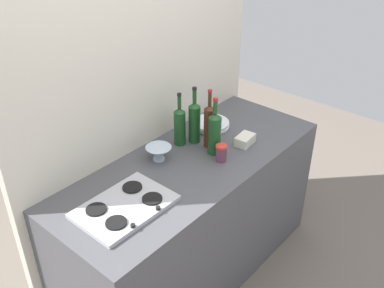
% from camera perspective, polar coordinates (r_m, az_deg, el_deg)
% --- Properties ---
extents(ground_plane, '(6.00, 6.00, 0.00)m').
position_cam_1_polar(ground_plane, '(3.18, 0.00, -15.90)').
color(ground_plane, '#6B6056').
rests_on(ground_plane, ground).
extents(counter_block, '(1.80, 0.70, 0.90)m').
position_cam_1_polar(counter_block, '(2.86, 0.00, -9.78)').
color(counter_block, '#4C4C51').
rests_on(counter_block, ground).
extents(backsplash_panel, '(1.90, 0.06, 2.51)m').
position_cam_1_polar(backsplash_panel, '(2.65, -6.28, 7.14)').
color(backsplash_panel, beige).
rests_on(backsplash_panel, ground).
extents(stovetop_hob, '(0.48, 0.33, 0.04)m').
position_cam_1_polar(stovetop_hob, '(2.26, -8.70, -8.03)').
color(stovetop_hob, '#B2B2B7').
rests_on(stovetop_hob, counter_block).
extents(plate_stack, '(0.25, 0.25, 0.04)m').
position_cam_1_polar(plate_stack, '(2.94, 2.49, 2.57)').
color(plate_stack, white).
rests_on(plate_stack, counter_block).
extents(wine_bottle_leftmost, '(0.07, 0.07, 0.37)m').
position_cam_1_polar(wine_bottle_leftmost, '(2.72, 0.32, 2.97)').
color(wine_bottle_leftmost, '#19471E').
rests_on(wine_bottle_leftmost, counter_block).
extents(wine_bottle_mid_left, '(0.07, 0.07, 0.35)m').
position_cam_1_polar(wine_bottle_mid_left, '(2.70, -1.61, 2.44)').
color(wine_bottle_mid_left, '#19471E').
rests_on(wine_bottle_mid_left, counter_block).
extents(wine_bottle_mid_right, '(0.07, 0.07, 0.38)m').
position_cam_1_polar(wine_bottle_mid_right, '(2.67, 2.25, 2.49)').
color(wine_bottle_mid_right, '#472314').
rests_on(wine_bottle_mid_right, counter_block).
extents(wine_bottle_rightmost, '(0.08, 0.08, 0.37)m').
position_cam_1_polar(wine_bottle_rightmost, '(2.60, 2.95, 1.50)').
color(wine_bottle_rightmost, '#19471E').
rests_on(wine_bottle_rightmost, counter_block).
extents(mixing_bowl, '(0.15, 0.15, 0.09)m').
position_cam_1_polar(mixing_bowl, '(2.59, -4.35, -1.14)').
color(mixing_bowl, silver).
rests_on(mixing_bowl, counter_block).
extents(butter_dish, '(0.14, 0.10, 0.06)m').
position_cam_1_polar(butter_dish, '(2.76, 6.90, 0.53)').
color(butter_dish, silver).
rests_on(butter_dish, counter_block).
extents(condiment_jar_front, '(0.07, 0.07, 0.10)m').
position_cam_1_polar(condiment_jar_front, '(2.58, 3.82, -1.17)').
color(condiment_jar_front, '#66384C').
rests_on(condiment_jar_front, counter_block).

